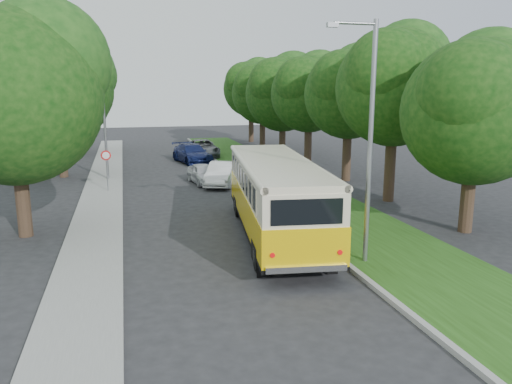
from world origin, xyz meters
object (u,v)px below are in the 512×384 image
object	(u,v)px
lamppost_near	(368,136)
lamppost_far	(103,116)
car_grey	(203,149)
vintage_bus	(276,199)
car_silver	(203,174)
car_white	(221,174)
car_blue	(192,154)

from	to	relation	value
lamppost_near	lamppost_far	bearing A→B (deg)	115.71
car_grey	vintage_bus	bearing A→B (deg)	-90.72
car_silver	car_grey	size ratio (longest dim) A/B	0.68
lamppost_near	car_white	world-z (taller)	lamppost_near
car_silver	car_white	bearing A→B (deg)	-47.41
lamppost_near	vintage_bus	world-z (taller)	lamppost_near
vintage_bus	car_white	bearing A→B (deg)	97.47
vintage_bus	car_grey	xyz separation A→B (m)	(0.75, 24.00, -0.86)
lamppost_far	car_silver	world-z (taller)	lamppost_far
vintage_bus	car_blue	bearing A→B (deg)	98.81
vintage_bus	car_white	xyz separation A→B (m)	(-0.03, 11.33, -0.90)
car_white	car_blue	world-z (taller)	car_blue
car_white	car_blue	distance (m)	9.70
lamppost_far	car_white	distance (m)	8.45
car_silver	car_blue	distance (m)	8.85
lamppost_far	car_grey	world-z (taller)	lamppost_far
lamppost_near	lamppost_far	xyz separation A→B (m)	(-8.91, 18.50, -0.25)
lamppost_far	car_silver	xyz separation A→B (m)	(5.93, -2.61, -3.50)
car_grey	car_silver	bearing A→B (deg)	-97.45
car_blue	lamppost_far	bearing A→B (deg)	-147.86
car_blue	vintage_bus	bearing A→B (deg)	-100.58
lamppost_far	vintage_bus	xyz separation A→B (m)	(6.95, -14.78, -2.51)
car_silver	car_blue	bearing A→B (deg)	79.86
car_white	vintage_bus	bearing A→B (deg)	-68.95
car_white	car_grey	bearing A→B (deg)	107.37
lamppost_near	vintage_bus	size ratio (longest dim) A/B	0.74
lamppost_near	car_silver	distance (m)	16.60
car_grey	lamppost_near	bearing A→B (deg)	-86.45
lamppost_far	car_grey	distance (m)	12.47
lamppost_far	vintage_bus	distance (m)	16.53
car_white	car_silver	bearing A→B (deg)	160.55
vintage_bus	car_silver	size ratio (longest dim) A/B	2.97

